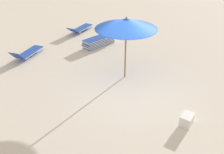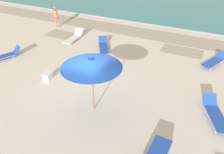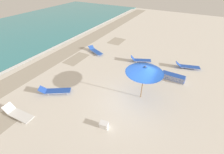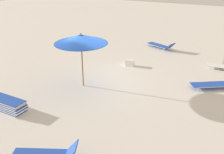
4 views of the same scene
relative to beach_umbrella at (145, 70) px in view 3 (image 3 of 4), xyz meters
name	(u,v)px [view 3 (image 3 of 4)]	position (x,y,z in m)	size (l,w,h in m)	color
ground_plane	(130,101)	(-0.68, 0.51, -2.41)	(60.00, 60.00, 0.16)	silver
beach_umbrella	(145,70)	(0.00, 0.00, 0.00)	(2.45, 2.45, 2.61)	olive
lounger_stack	(173,77)	(3.26, -1.62, -2.09)	(0.68, 1.94, 0.49)	blue
sun_lounger_under_umbrella	(55,91)	(-2.62, 5.73, -2.12)	(1.69, 2.19, 0.54)	blue
sun_lounger_beside_umbrella	(18,114)	(-5.31, 6.06, -2.11)	(0.74, 2.05, 0.62)	white
sun_lounger_near_water_left	(188,66)	(5.78, -2.47, -2.13)	(1.19, 2.23, 0.51)	blue
sun_lounger_near_water_right	(140,60)	(4.83, 1.78, -2.11)	(1.37, 2.07, 0.60)	blue
sun_lounger_mid_beach_solo	(95,51)	(4.39, 6.84, -2.13)	(1.40, 2.22, 0.48)	blue
cooler_box	(104,125)	(-3.45, 1.00, -2.15)	(0.43, 0.55, 0.37)	white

